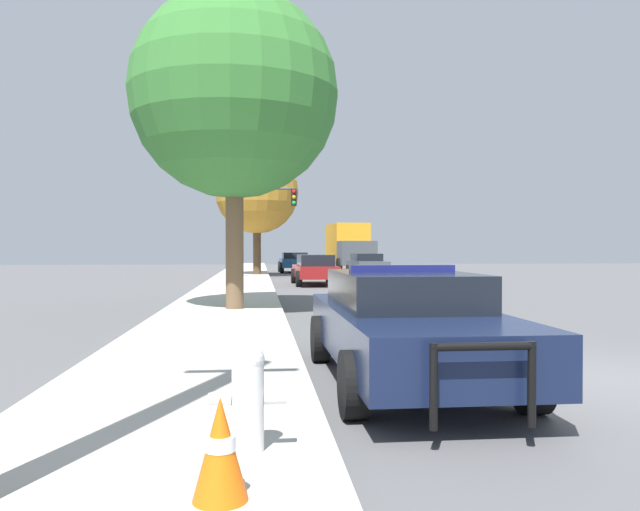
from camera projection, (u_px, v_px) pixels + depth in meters
name	position (u px, v px, depth m)	size (l,w,h in m)	color
ground_plane	(591.00, 379.00, 7.90)	(110.00, 110.00, 0.00)	#565659
sidewalk_left	(183.00, 383.00, 7.40)	(3.00, 110.00, 0.13)	#BCB7AD
police_car	(405.00, 323.00, 7.74)	(2.07, 5.12, 1.45)	#141E3D
fire_hydrant	(248.00, 393.00, 4.73)	(0.59, 0.26, 0.82)	white
traffic_light	(258.00, 212.00, 32.70)	(3.54, 0.35, 4.80)	#424247
car_background_oncoming	(367.00, 265.00, 34.64)	(1.92, 4.50, 1.34)	#474C51
car_background_distant	(294.00, 262.00, 41.88)	(2.10, 3.95, 1.35)	navy
car_background_midblock	(315.00, 269.00, 27.93)	(1.97, 4.53, 1.35)	maroon
box_truck	(349.00, 246.00, 44.26)	(2.81, 7.36, 3.37)	#474C51
tree_sidewalk_near	(234.00, 95.00, 15.71)	(5.26, 5.26, 8.05)	brown
tree_sidewalk_far	(257.00, 192.00, 36.13)	(4.81, 4.81, 7.18)	#4C3823
traffic_cone	(220.00, 448.00, 3.79)	(0.34, 0.34, 0.64)	orange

